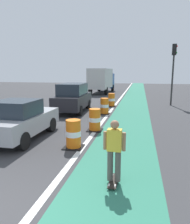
# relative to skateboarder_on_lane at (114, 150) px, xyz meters

# --- Properties ---
(bike_lane_strip) EXTENTS (2.50, 80.00, 0.01)m
(bike_lane_strip) POSITION_rel_skateboarder_on_lane_xyz_m (0.00, 10.01, -0.91)
(bike_lane_strip) COLOR #2D755B
(bike_lane_strip) RESTS_ON ground
(lane_divider_stripe) EXTENTS (0.20, 80.00, 0.01)m
(lane_divider_stripe) POSITION_rel_skateboarder_on_lane_xyz_m (-1.50, 10.01, -0.91)
(lane_divider_stripe) COLOR silver
(lane_divider_stripe) RESTS_ON ground
(skateboarder_on_lane) EXTENTS (0.57, 0.81, 1.69)m
(skateboarder_on_lane) POSITION_rel_skateboarder_on_lane_xyz_m (0.00, 0.00, 0.00)
(skateboarder_on_lane) COLOR black
(skateboarder_on_lane) RESTS_ON ground
(parked_sedan_nearest) EXTENTS (1.94, 4.11, 1.70)m
(parked_sedan_nearest) POSITION_rel_skateboarder_on_lane_xyz_m (-4.42, 2.94, -0.08)
(parked_sedan_nearest) COLOR #9EA0A5
(parked_sedan_nearest) RESTS_ON ground
(parked_suv_second) EXTENTS (2.08, 4.68, 2.04)m
(parked_suv_second) POSITION_rel_skateboarder_on_lane_xyz_m (-4.15, 9.55, 0.12)
(parked_suv_second) COLOR black
(parked_suv_second) RESTS_ON ground
(traffic_barrel_front) EXTENTS (0.73, 0.73, 1.09)m
(traffic_barrel_front) POSITION_rel_skateboarder_on_lane_xyz_m (-1.83, 2.33, -0.38)
(traffic_barrel_front) COLOR orange
(traffic_barrel_front) RESTS_ON ground
(traffic_barrel_mid) EXTENTS (0.73, 0.73, 1.09)m
(traffic_barrel_mid) POSITION_rel_skateboarder_on_lane_xyz_m (-1.54, 4.86, -0.38)
(traffic_barrel_mid) COLOR orange
(traffic_barrel_mid) RESTS_ON ground
(traffic_barrel_back) EXTENTS (0.73, 0.73, 1.09)m
(traffic_barrel_back) POSITION_rel_skateboarder_on_lane_xyz_m (-1.77, 9.12, -0.38)
(traffic_barrel_back) COLOR orange
(traffic_barrel_back) RESTS_ON ground
(traffic_barrel_far) EXTENTS (0.73, 0.73, 1.09)m
(traffic_barrel_far) POSITION_rel_skateboarder_on_lane_xyz_m (-1.74, 12.45, -0.38)
(traffic_barrel_far) COLOR orange
(traffic_barrel_far) RESTS_ON ground
(delivery_truck_down_block) EXTENTS (2.54, 7.66, 3.23)m
(delivery_truck_down_block) POSITION_rel_skateboarder_on_lane_xyz_m (-4.54, 23.59, 0.94)
(delivery_truck_down_block) COLOR beige
(delivery_truck_down_block) RESTS_ON ground
(traffic_light_corner) EXTENTS (0.41, 0.32, 5.10)m
(traffic_light_corner) POSITION_rel_skateboarder_on_lane_xyz_m (3.21, 14.08, 2.59)
(traffic_light_corner) COLOR #2D2D2D
(traffic_light_corner) RESTS_ON ground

